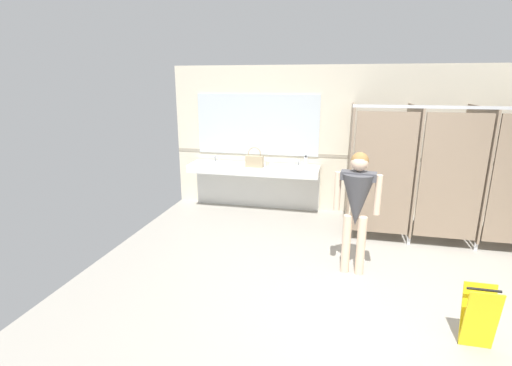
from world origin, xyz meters
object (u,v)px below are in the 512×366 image
person_standing (357,200)px  soap_dispenser (306,161)px  handbag (254,161)px  paper_cup (268,164)px  wet_floor_sign (479,317)px

person_standing → soap_dispenser: (-0.84, 2.21, -0.02)m
person_standing → soap_dispenser: bearing=110.8°
person_standing → handbag: (-1.72, 1.89, 0.02)m
soap_dispenser → person_standing: bearing=-69.2°
soap_dispenser → paper_cup: soap_dispenser is taller
paper_cup → wet_floor_sign: size_ratio=0.16×
person_standing → handbag: 2.55m
handbag → wet_floor_sign: bearing=-47.4°
handbag → wet_floor_sign: size_ratio=0.60×
wet_floor_sign → soap_dispenser: bearing=119.7°
person_standing → wet_floor_sign: person_standing is taller
person_standing → wet_floor_sign: 1.73m
handbag → paper_cup: bearing=25.0°
paper_cup → person_standing: bearing=-52.9°
handbag → person_standing: bearing=-47.6°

